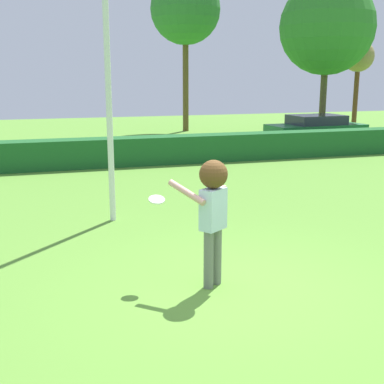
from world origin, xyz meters
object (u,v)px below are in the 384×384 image
object	(u,v)px
parked_car_green	(316,128)
bare_elm_tree	(358,58)
birch_tree	(327,27)
person	(213,203)
frisbee	(157,200)
oak_tree	(185,10)
lamppost	(107,51)

from	to	relation	value
parked_car_green	bare_elm_tree	xyz separation A→B (m)	(4.15, 3.29, 3.05)
birch_tree	person	bearing A→B (deg)	-125.70
frisbee	birch_tree	distance (m)	18.56
frisbee	parked_car_green	distance (m)	16.03
person	oak_tree	xyz separation A→B (m)	(5.36, 19.64, 4.94)
person	bare_elm_tree	size ratio (longest dim) A/B	0.39
frisbee	lamppost	xyz separation A→B (m)	(-0.17, 3.32, 2.18)
person	bare_elm_tree	xyz separation A→B (m)	(13.41, 16.29, 2.53)
lamppost	parked_car_green	size ratio (longest dim) A/B	1.43
person	frisbee	distance (m)	0.82
parked_car_green	birch_tree	xyz separation A→B (m)	(1.29, 1.70, 4.34)
person	birch_tree	size ratio (longest dim) A/B	0.25
oak_tree	parked_car_green	bearing A→B (deg)	-59.55
parked_car_green	birch_tree	bearing A→B (deg)	52.64
frisbee	lamppost	world-z (taller)	lamppost
birch_tree	bare_elm_tree	size ratio (longest dim) A/B	1.56
frisbee	birch_tree	size ratio (longest dim) A/B	0.03
frisbee	oak_tree	distance (m)	20.73
birch_tree	bare_elm_tree	xyz separation A→B (m)	(2.85, 1.60, -1.29)
frisbee	oak_tree	xyz separation A→B (m)	(6.05, 19.20, 4.94)
bare_elm_tree	person	bearing A→B (deg)	-129.45
frisbee	person	bearing A→B (deg)	-32.45
person	lamppost	size ratio (longest dim) A/B	0.30
parked_car_green	oak_tree	xyz separation A→B (m)	(-3.91, 6.64, 5.46)
person	parked_car_green	size ratio (longest dim) A/B	0.42
parked_car_green	person	bearing A→B (deg)	-125.48
person	oak_tree	distance (m)	20.95
oak_tree	bare_elm_tree	world-z (taller)	oak_tree
lamppost	parked_car_green	xyz separation A→B (m)	(10.13, 9.24, -2.70)
person	oak_tree	size ratio (longest dim) A/B	0.23
birch_tree	oak_tree	bearing A→B (deg)	136.44
parked_car_green	bare_elm_tree	bearing A→B (deg)	38.47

